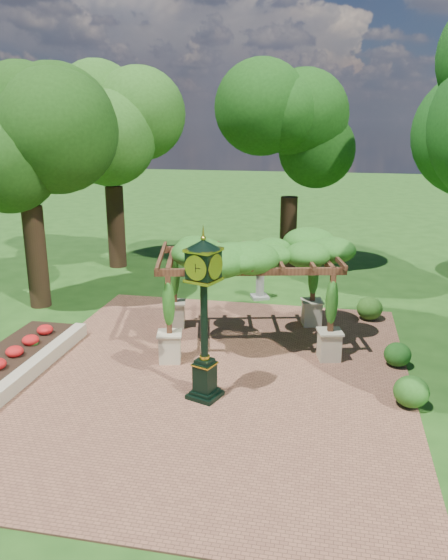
# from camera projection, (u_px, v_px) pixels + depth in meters

# --- Properties ---
(ground) EXTENTS (120.00, 120.00, 0.00)m
(ground) POSITION_uv_depth(u_px,v_px,m) (204.00, 396.00, 13.19)
(ground) COLOR #1E4714
(ground) RESTS_ON ground
(brick_plaza) EXTENTS (10.00, 12.00, 0.04)m
(brick_plaza) POSITION_uv_depth(u_px,v_px,m) (213.00, 377.00, 14.13)
(brick_plaza) COLOR brown
(brick_plaza) RESTS_ON ground
(border_wall) EXTENTS (0.35, 5.00, 0.40)m
(border_wall) POSITION_uv_depth(u_px,v_px,m) (40.00, 363.00, 14.48)
(border_wall) COLOR #C6B793
(border_wall) RESTS_ON ground
(flower_bed) EXTENTS (1.50, 5.00, 0.36)m
(flower_bed) POSITION_uv_depth(u_px,v_px,m) (9.00, 361.00, 14.66)
(flower_bed) COLOR red
(flower_bed) RESTS_ON ground
(pedestal_clock) EXTENTS (0.99, 0.99, 3.93)m
(pedestal_clock) POSITION_uv_depth(u_px,v_px,m) (204.00, 305.00, 12.40)
(pedestal_clock) COLOR black
(pedestal_clock) RESTS_ON brick_plaza
(pergola) EXTENTS (5.67, 4.24, 3.20)m
(pergola) POSITION_uv_depth(u_px,v_px,m) (247.00, 257.00, 15.61)
(pergola) COLOR beige
(pergola) RESTS_ON brick_plaza
(sundial) EXTENTS (0.79, 0.79, 1.09)m
(sundial) POSITION_uv_depth(u_px,v_px,m) (260.00, 286.00, 20.28)
(sundial) COLOR gray
(sundial) RESTS_ON ground
(shrub_front) EXTENTS (1.06, 1.06, 0.73)m
(shrub_front) POSITION_uv_depth(u_px,v_px,m) (411.00, 392.00, 12.54)
(shrub_front) COLOR #265C1A
(shrub_front) RESTS_ON brick_plaza
(shrub_mid) EXTENTS (0.77, 0.77, 0.65)m
(shrub_mid) POSITION_uv_depth(u_px,v_px,m) (397.00, 354.00, 14.63)
(shrub_mid) COLOR #1B4A14
(shrub_mid) RESTS_ON brick_plaza
(shrub_back) EXTENTS (0.97, 0.97, 0.76)m
(shrub_back) POSITION_uv_depth(u_px,v_px,m) (370.00, 308.00, 18.04)
(shrub_back) COLOR #2E5C1A
(shrub_back) RESTS_ON brick_plaza
(tree_west_near) EXTENTS (4.08, 4.08, 9.28)m
(tree_west_near) POSITION_uv_depth(u_px,v_px,m) (23.00, 122.00, 17.81)
(tree_west_near) COLOR #352315
(tree_west_near) RESTS_ON ground
(tree_west_far) EXTENTS (4.66, 4.66, 9.33)m
(tree_west_far) POSITION_uv_depth(u_px,v_px,m) (110.00, 120.00, 23.08)
(tree_west_far) COLOR #301E12
(tree_west_far) RESTS_ON ground
(tree_north) EXTENTS (3.78, 3.78, 8.30)m
(tree_north) POSITION_uv_depth(u_px,v_px,m) (291.00, 138.00, 22.86)
(tree_north) COLOR black
(tree_north) RESTS_ON ground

